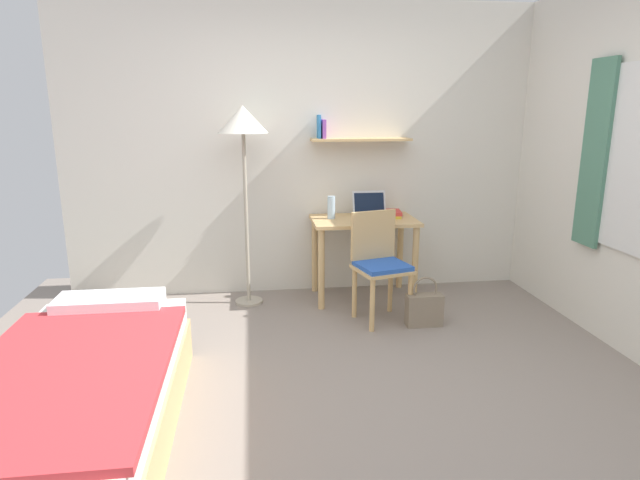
{
  "coord_description": "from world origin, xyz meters",
  "views": [
    {
      "loc": [
        -0.56,
        -2.81,
        1.68
      ],
      "look_at": [
        -0.12,
        0.51,
        0.85
      ],
      "focal_mm": 29.84,
      "sensor_mm": 36.0,
      "label": 1
    }
  ],
  "objects_px": {
    "desk_chair": "(379,261)",
    "laptop": "(370,211)",
    "book_stack": "(391,214)",
    "bed": "(78,401)",
    "desk": "(364,235)",
    "water_bottle": "(331,207)",
    "handbag": "(424,309)",
    "standing_lamp": "(243,130)"
  },
  "relations": [
    {
      "from": "desk",
      "to": "handbag",
      "type": "distance_m",
      "value": 0.9
    },
    {
      "from": "desk",
      "to": "water_bottle",
      "type": "distance_m",
      "value": 0.38
    },
    {
      "from": "laptop",
      "to": "handbag",
      "type": "height_order",
      "value": "laptop"
    },
    {
      "from": "desk_chair",
      "to": "laptop",
      "type": "relative_size",
      "value": 2.87
    },
    {
      "from": "handbag",
      "to": "book_stack",
      "type": "bearing_deg",
      "value": 96.66
    },
    {
      "from": "bed",
      "to": "book_stack",
      "type": "xyz_separation_m",
      "value": [
        2.15,
        2.01,
        0.52
      ]
    },
    {
      "from": "bed",
      "to": "desk",
      "type": "relative_size",
      "value": 2.07
    },
    {
      "from": "water_bottle",
      "to": "book_stack",
      "type": "relative_size",
      "value": 0.84
    },
    {
      "from": "standing_lamp",
      "to": "water_bottle",
      "type": "relative_size",
      "value": 8.5
    },
    {
      "from": "bed",
      "to": "desk_chair",
      "type": "height_order",
      "value": "desk_chair"
    },
    {
      "from": "standing_lamp",
      "to": "desk_chair",
      "type": "bearing_deg",
      "value": -25.39
    },
    {
      "from": "book_stack",
      "to": "laptop",
      "type": "bearing_deg",
      "value": 175.13
    },
    {
      "from": "desk_chair",
      "to": "book_stack",
      "type": "height_order",
      "value": "desk_chair"
    },
    {
      "from": "bed",
      "to": "laptop",
      "type": "distance_m",
      "value": 2.87
    },
    {
      "from": "bed",
      "to": "handbag",
      "type": "relative_size",
      "value": 4.68
    },
    {
      "from": "desk",
      "to": "standing_lamp",
      "type": "distance_m",
      "value": 1.38
    },
    {
      "from": "standing_lamp",
      "to": "bed",
      "type": "bearing_deg",
      "value": -113.7
    },
    {
      "from": "desk_chair",
      "to": "water_bottle",
      "type": "xyz_separation_m",
      "value": [
        -0.31,
        0.56,
        0.34
      ]
    },
    {
      "from": "water_bottle",
      "to": "book_stack",
      "type": "distance_m",
      "value": 0.55
    },
    {
      "from": "standing_lamp",
      "to": "book_stack",
      "type": "xyz_separation_m",
      "value": [
        1.29,
        0.06,
        -0.75
      ]
    },
    {
      "from": "bed",
      "to": "handbag",
      "type": "distance_m",
      "value": 2.56
    },
    {
      "from": "desk",
      "to": "book_stack",
      "type": "height_order",
      "value": "book_stack"
    },
    {
      "from": "book_stack",
      "to": "handbag",
      "type": "xyz_separation_m",
      "value": [
        0.09,
        -0.75,
        -0.62
      ]
    },
    {
      "from": "book_stack",
      "to": "bed",
      "type": "bearing_deg",
      "value": -136.92
    },
    {
      "from": "desk_chair",
      "to": "standing_lamp",
      "type": "bearing_deg",
      "value": 154.61
    },
    {
      "from": "bed",
      "to": "laptop",
      "type": "bearing_deg",
      "value": 46.0
    },
    {
      "from": "water_bottle",
      "to": "desk_chair",
      "type": "bearing_deg",
      "value": -61.01
    },
    {
      "from": "desk_chair",
      "to": "laptop",
      "type": "xyz_separation_m",
      "value": [
        0.05,
        0.58,
        0.3
      ]
    },
    {
      "from": "standing_lamp",
      "to": "handbag",
      "type": "relative_size",
      "value": 4.21
    },
    {
      "from": "water_bottle",
      "to": "book_stack",
      "type": "bearing_deg",
      "value": 0.62
    },
    {
      "from": "bed",
      "to": "desk",
      "type": "xyz_separation_m",
      "value": [
        1.88,
        1.95,
        0.35
      ]
    },
    {
      "from": "desk_chair",
      "to": "bed",
      "type": "bearing_deg",
      "value": -142.84
    },
    {
      "from": "bed",
      "to": "standing_lamp",
      "type": "relative_size",
      "value": 1.11
    },
    {
      "from": "desk",
      "to": "handbag",
      "type": "bearing_deg",
      "value": -63.41
    },
    {
      "from": "laptop",
      "to": "desk_chair",
      "type": "bearing_deg",
      "value": -94.66
    },
    {
      "from": "water_bottle",
      "to": "handbag",
      "type": "distance_m",
      "value": 1.2
    },
    {
      "from": "desk_chair",
      "to": "standing_lamp",
      "type": "distance_m",
      "value": 1.55
    },
    {
      "from": "laptop",
      "to": "desk",
      "type": "bearing_deg",
      "value": -135.52
    },
    {
      "from": "desk",
      "to": "desk_chair",
      "type": "xyz_separation_m",
      "value": [
        0.02,
        -0.51,
        -0.1
      ]
    },
    {
      "from": "laptop",
      "to": "handbag",
      "type": "bearing_deg",
      "value": -70.0
    },
    {
      "from": "laptop",
      "to": "handbag",
      "type": "relative_size",
      "value": 0.76
    },
    {
      "from": "bed",
      "to": "handbag",
      "type": "bearing_deg",
      "value": 29.31
    }
  ]
}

